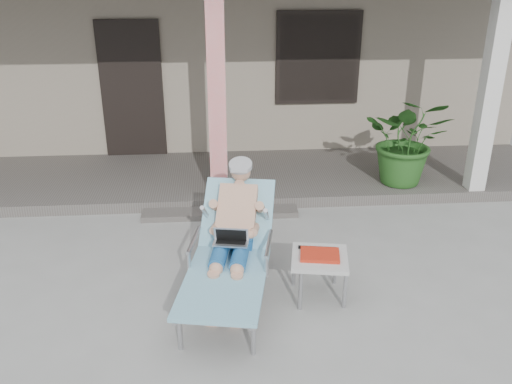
{
  "coord_description": "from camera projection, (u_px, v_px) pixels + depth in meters",
  "views": [
    {
      "loc": [
        -0.03,
        -4.5,
        3.02
      ],
      "look_at": [
        0.37,
        0.6,
        0.85
      ],
      "focal_mm": 38.0,
      "sensor_mm": 36.0,
      "label": 1
    }
  ],
  "objects": [
    {
      "name": "ground",
      "position": [
        224.0,
        297.0,
        5.31
      ],
      "size": [
        60.0,
        60.0,
        0.0
      ],
      "primitive_type": "plane",
      "color": "#9E9E99",
      "rests_on": "ground"
    },
    {
      "name": "house",
      "position": [
        214.0,
        37.0,
        10.62
      ],
      "size": [
        10.4,
        5.4,
        3.3
      ],
      "color": "#9E917D",
      "rests_on": "ground"
    },
    {
      "name": "porch_deck",
      "position": [
        219.0,
        178.0,
        8.03
      ],
      "size": [
        10.0,
        2.0,
        0.15
      ],
      "primitive_type": "cube",
      "color": "#605B56",
      "rests_on": "ground"
    },
    {
      "name": "porch_step",
      "position": [
        220.0,
        213.0,
        6.99
      ],
      "size": [
        2.0,
        0.3,
        0.07
      ],
      "primitive_type": "cube",
      "color": "#605B56",
      "rests_on": "ground"
    },
    {
      "name": "lounger",
      "position": [
        232.0,
        222.0,
        5.11
      ],
      "size": [
        1.04,
        1.97,
        1.24
      ],
      "rotation": [
        0.0,
        0.0,
        -0.18
      ],
      "color": "#B7B7BC",
      "rests_on": "ground"
    },
    {
      "name": "side_table",
      "position": [
        320.0,
        260.0,
        5.17
      ],
      "size": [
        0.61,
        0.61,
        0.48
      ],
      "rotation": [
        0.0,
        0.0,
        -0.17
      ],
      "color": "beige",
      "rests_on": "ground"
    },
    {
      "name": "potted_palm",
      "position": [
        408.0,
        140.0,
        7.42
      ],
      "size": [
        1.41,
        1.33,
        1.25
      ],
      "primitive_type": "imported",
      "rotation": [
        0.0,
        0.0,
        -0.38
      ],
      "color": "#26591E",
      "rests_on": "porch_deck"
    }
  ]
}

